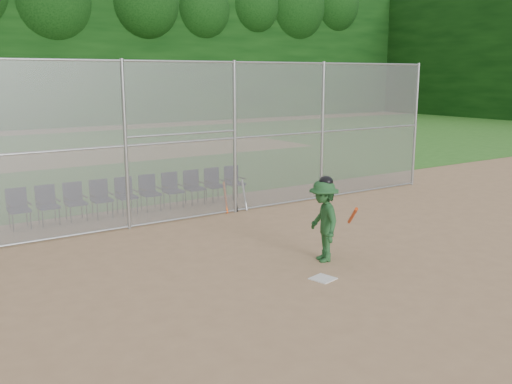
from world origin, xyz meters
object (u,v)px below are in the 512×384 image
home_plate (323,279)px  batter_at_plate (323,220)px  water_cooler (326,190)px  chair_0 (19,209)px

home_plate → batter_at_plate: size_ratio=0.23×
water_cooler → chair_0: size_ratio=0.43×
home_plate → batter_at_plate: bearing=50.0°
home_plate → batter_at_plate: batter_at_plate is taller
batter_at_plate → water_cooler: batter_at_plate is taller
home_plate → water_cooler: 7.09m
water_cooler → chair_0: (-8.45, 1.36, 0.27)m
home_plate → batter_at_plate: 1.34m
chair_0 → home_plate: bearing=-60.5°
batter_at_plate → chair_0: (-4.48, 5.89, -0.35)m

